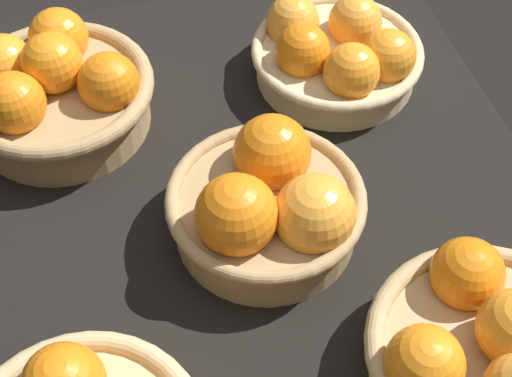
{
  "coord_description": "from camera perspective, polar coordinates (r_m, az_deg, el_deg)",
  "views": [
    {
      "loc": [
        47.04,
        -9.39,
        69.76
      ],
      "look_at": [
        -2.15,
        3.43,
        7.0
      ],
      "focal_mm": 53.37,
      "sensor_mm": 36.0,
      "label": 1
    }
  ],
  "objects": [
    {
      "name": "basket_far_right",
      "position": [
        0.73,
        16.91,
        -11.72
      ],
      "size": [
        23.12,
        23.12,
        11.2
      ],
      "color": "tan",
      "rests_on": "market_tray"
    },
    {
      "name": "basket_far_left",
      "position": [
        0.97,
        6.08,
        10.04
      ],
      "size": [
        21.54,
        21.54,
        9.21
      ],
      "color": "#D3BC8C",
      "rests_on": "market_tray"
    },
    {
      "name": "basket_center",
      "position": [
        0.78,
        1.0,
        -1.16
      ],
      "size": [
        20.92,
        20.92,
        11.82
      ],
      "color": "tan",
      "rests_on": "market_tray"
    },
    {
      "name": "basket_near_left",
      "position": [
        0.93,
        -14.81,
        7.18
      ],
      "size": [
        22.84,
        22.84,
        11.96
      ],
      "color": "tan",
      "rests_on": "market_tray"
    },
    {
      "name": "market_tray",
      "position": [
        0.83,
        -1.91,
        -3.95
      ],
      "size": [
        84.0,
        72.0,
        3.0
      ],
      "primitive_type": "cube",
      "color": "black",
      "rests_on": "ground"
    }
  ]
}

